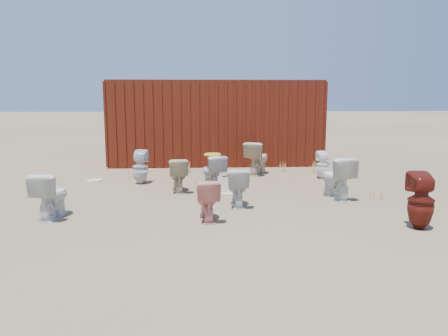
{
  "coord_description": "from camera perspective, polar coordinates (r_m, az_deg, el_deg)",
  "views": [
    {
      "loc": [
        -0.49,
        -7.93,
        1.95
      ],
      "look_at": [
        0.0,
        0.6,
        0.55
      ],
      "focal_mm": 35.0,
      "sensor_mm": 36.0,
      "label": 1
    }
  ],
  "objects": [
    {
      "name": "weed_clump_f",
      "position": [
        8.9,
        19.26,
        -3.04
      ],
      "size": [
        0.28,
        0.28,
        0.25
      ],
      "primitive_type": "cone",
      "color": "tan",
      "rests_on": "ground"
    },
    {
      "name": "loose_tank",
      "position": [
        8.96,
        0.9,
        -2.11
      ],
      "size": [
        0.54,
        0.38,
        0.35
      ],
      "primitive_type": "cube",
      "rotation": [
        0.0,
        0.0,
        0.41
      ],
      "color": "white",
      "rests_on": "ground"
    },
    {
      "name": "ground",
      "position": [
        8.18,
        0.24,
        -4.49
      ],
      "size": [
        100.0,
        100.0,
        0.0
      ],
      "primitive_type": "plane",
      "color": "brown",
      "rests_on": "ground"
    },
    {
      "name": "weed_clump_a",
      "position": [
        10.7,
        -11.37,
        -0.62
      ],
      "size": [
        0.36,
        0.36,
        0.28
      ],
      "primitive_type": "cone",
      "color": "tan",
      "rests_on": "ground"
    },
    {
      "name": "weed_clump_e",
      "position": [
        11.53,
        7.64,
        0.18
      ],
      "size": [
        0.34,
        0.34,
        0.27
      ],
      "primitive_type": "cone",
      "color": "tan",
      "rests_on": "ground"
    },
    {
      "name": "toilet_front_a",
      "position": [
        7.59,
        -21.66,
        -3.31
      ],
      "size": [
        0.52,
        0.79,
        0.76
      ],
      "primitive_type": "imported",
      "rotation": [
        0.0,
        0.0,
        3.01
      ],
      "color": "white",
      "rests_on": "ground"
    },
    {
      "name": "toilet_front_e",
      "position": [
        8.67,
        14.46,
        -1.2
      ],
      "size": [
        0.62,
        0.89,
        0.83
      ],
      "primitive_type": "imported",
      "rotation": [
        0.0,
        0.0,
        3.36
      ],
      "color": "silver",
      "rests_on": "ground"
    },
    {
      "name": "weed_clump_b",
      "position": [
        10.44,
        0.92,
        -0.68
      ],
      "size": [
        0.32,
        0.32,
        0.28
      ],
      "primitive_type": "cone",
      "color": "tan",
      "rests_on": "ground"
    },
    {
      "name": "toilet_front_c",
      "position": [
        7.85,
        1.77,
        -2.47
      ],
      "size": [
        0.4,
        0.69,
        0.7
      ],
      "primitive_type": "imported",
      "rotation": [
        0.0,
        0.0,
        3.13
      ],
      "color": "white",
      "rests_on": "ground"
    },
    {
      "name": "shipping_container",
      "position": [
        13.16,
        -1.15,
        6.04
      ],
      "size": [
        6.0,
        2.4,
        2.4
      ],
      "primitive_type": "cube",
      "color": "#45160B",
      "rests_on": "ground"
    },
    {
      "name": "toilet_back_e",
      "position": [
        10.72,
        12.72,
        0.39
      ],
      "size": [
        0.31,
        0.31,
        0.66
      ],
      "primitive_type": "imported",
      "rotation": [
        0.0,
        0.0,
        3.11
      ],
      "color": "white",
      "rests_on": "ground"
    },
    {
      "name": "weed_clump_d",
      "position": [
        11.41,
        -5.13,
        0.16
      ],
      "size": [
        0.3,
        0.3,
        0.28
      ],
      "primitive_type": "cone",
      "color": "tan",
      "rests_on": "ground"
    },
    {
      "name": "toilet_back_yellowlid",
      "position": [
        9.36,
        -1.51,
        -0.47
      ],
      "size": [
        0.64,
        0.8,
        0.72
      ],
      "primitive_type": "imported",
      "rotation": [
        0.0,
        0.0,
        3.52
      ],
      "color": "silver",
      "rests_on": "ground"
    },
    {
      "name": "toilet_back_beige_right",
      "position": [
        11.04,
        4.37,
        1.31
      ],
      "size": [
        0.8,
        0.94,
        0.84
      ],
      "primitive_type": "imported",
      "rotation": [
        0.0,
        0.0,
        2.65
      ],
      "color": "beige",
      "rests_on": "ground"
    },
    {
      "name": "toilet_back_a",
      "position": [
        10.0,
        -10.87,
        0.12
      ],
      "size": [
        0.37,
        0.38,
        0.77
      ],
      "primitive_type": "imported",
      "rotation": [
        0.0,
        0.0,
        3.06
      ],
      "color": "silver",
      "rests_on": "ground"
    },
    {
      "name": "loose_lid_far",
      "position": [
        10.67,
        -16.53,
        -1.54
      ],
      "size": [
        0.36,
        0.47,
        0.02
      ],
      "primitive_type": "ellipsoid",
      "rotation": [
        0.0,
        0.0,
        0.0
      ],
      "color": "beige",
      "rests_on": "ground"
    },
    {
      "name": "loose_lid_near",
      "position": [
        8.95,
        0.41,
        -3.2
      ],
      "size": [
        0.5,
        0.58,
        0.02
      ],
      "primitive_type": "ellipsoid",
      "rotation": [
        0.0,
        0.0,
        0.27
      ],
      "color": "#C8B591",
      "rests_on": "ground"
    },
    {
      "name": "toilet_front_pink",
      "position": [
        6.96,
        -2.24,
        -4.11
      ],
      "size": [
        0.44,
        0.69,
        0.67
      ],
      "primitive_type": "imported",
      "rotation": [
        0.0,
        0.0,
        3.24
      ],
      "color": "#E78F85",
      "rests_on": "ground"
    },
    {
      "name": "yellow_lid",
      "position": [
        9.31,
        -1.52,
        1.79
      ],
      "size": [
        0.36,
        0.46,
        0.02
      ],
      "primitive_type": "ellipsoid",
      "color": "gold",
      "rests_on": "toilet_back_yellowlid"
    },
    {
      "name": "weed_clump_c",
      "position": [
        11.5,
        11.79,
        0.2
      ],
      "size": [
        0.36,
        0.36,
        0.34
      ],
      "primitive_type": "cone",
      "color": "tan",
      "rests_on": "ground"
    },
    {
      "name": "toilet_front_maroon",
      "position": [
        7.1,
        24.33,
        -3.94
      ],
      "size": [
        0.41,
        0.42,
        0.85
      ],
      "primitive_type": "imported",
      "rotation": [
        0.0,
        0.0,
        3.05
      ],
      "color": "#621810",
      "rests_on": "ground"
    },
    {
      "name": "toilet_back_beige_left",
      "position": [
        9.07,
        -6.02,
        -0.89
      ],
      "size": [
        0.47,
        0.73,
        0.71
      ],
      "primitive_type": "imported",
      "rotation": [
        0.0,
        0.0,
        3.26
      ],
      "color": "#C4B38F",
      "rests_on": "ground"
    }
  ]
}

